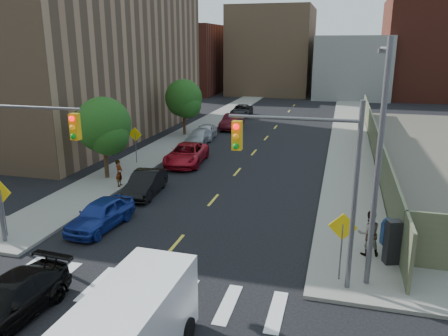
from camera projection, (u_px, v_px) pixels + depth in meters
The scene contains 29 objects.
sidewalk_nw at pixel (216, 118), 52.85m from camera, with size 3.50×73.00×0.15m, color gray.
sidewalk_ne at pixel (349, 124), 48.96m from camera, with size 3.50×73.00×0.15m, color gray.
fence_north at pixel (374, 139), 35.64m from camera, with size 0.12×44.00×2.50m, color #696B4B.
building_nw at pixel (47, 52), 43.58m from camera, with size 22.00×30.00×16.00m, color #8C6B4C.
bg_bldg_west at pixel (185, 59), 81.26m from camera, with size 14.00×18.00×12.00m, color #592319.
bg_bldg_midwest at pixel (272, 51), 78.69m from camera, with size 14.00×16.00×15.00m, color #8C6B4C.
bg_bldg_center at pixel (352, 67), 74.00m from camera, with size 12.00×16.00×10.00m, color gray.
bg_bldg_east at pixel (442, 49), 71.52m from camera, with size 18.00×18.00×16.00m, color #592319.
signal_nw at pixel (21, 149), 18.23m from camera, with size 4.59×0.30×7.00m.
signal_ne at pixel (312, 170), 15.22m from camera, with size 4.59×0.30×7.00m.
streetlight_ne at pixel (379, 149), 15.31m from camera, with size 0.25×3.70×9.00m.
warn_sign_nw at pixel (2, 198), 19.84m from camera, with size 1.06×0.06×2.83m.
warn_sign_ne at pixel (342, 234), 16.08m from camera, with size 1.06×0.06×2.83m.
warn_sign_midwest at pixel (135, 138), 32.38m from camera, with size 1.06×0.06×2.83m.
tree_west_near at pixel (104, 128), 28.35m from camera, with size 3.66×3.64×5.52m.
tree_west_far at pixel (184, 100), 42.27m from camera, with size 3.66×3.64×5.52m.
parked_car_blue at pixel (101, 214), 21.37m from camera, with size 1.70×4.22×1.44m, color navy.
parked_car_black at pixel (146, 183), 26.15m from camera, with size 1.51×4.33×1.43m, color black.
parked_car_red at pixel (187, 154), 32.84m from camera, with size 2.52×5.46×1.52m, color #A91020.
parked_car_silver at pixel (199, 137), 39.67m from camera, with size 1.76×4.33×1.26m, color #A0A4A8.
parked_car_white at pixel (206, 132), 41.58m from camera, with size 1.64×4.08×1.39m, color silver.
parked_car_maroon at pixel (232, 122), 46.35m from camera, with size 1.66×4.76×1.57m, color #3E0C14.
parked_car_grey at pixel (242, 111), 54.57m from camera, with size 2.37×5.14×1.43m, color black.
black_sedan at pixel (7, 302), 14.16m from camera, with size 1.94×4.78×1.39m, color black.
cargo_van at pixel (131, 330), 11.83m from camera, with size 2.34×5.41×2.46m.
mailbox at pixel (387, 231), 19.36m from camera, with size 0.59×0.51×1.21m.
payphone at pixel (392, 242), 17.56m from camera, with size 0.55×0.45×1.85m, color black.
pedestrian_west at pixel (119, 173), 27.25m from camera, with size 0.61×0.40×1.68m, color gray.
pedestrian_east at pixel (369, 233), 18.26m from camera, with size 0.95×0.74×1.96m, color gray.
Camera 1 is at (6.85, -8.92, 8.76)m, focal length 35.00 mm.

